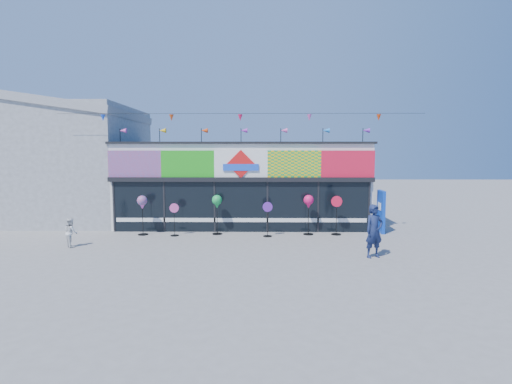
{
  "coord_description": "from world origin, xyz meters",
  "views": [
    {
      "loc": [
        0.91,
        -14.54,
        3.58
      ],
      "look_at": [
        0.7,
        2.0,
        1.97
      ],
      "focal_mm": 28.0,
      "sensor_mm": 36.0,
      "label": 1
    }
  ],
  "objects_px": {
    "spinner_2": "(217,203)",
    "child": "(71,232)",
    "spinner_4": "(309,203)",
    "spinner_1": "(174,219)",
    "adult_man": "(374,231)",
    "spinner_3": "(268,218)",
    "spinner_5": "(336,214)",
    "spinner_0": "(142,203)",
    "blue_sign": "(381,211)"
  },
  "relations": [
    {
      "from": "child",
      "to": "adult_man",
      "type": "bearing_deg",
      "value": -136.62
    },
    {
      "from": "spinner_0",
      "to": "spinner_4",
      "type": "height_order",
      "value": "spinner_4"
    },
    {
      "from": "spinner_1",
      "to": "spinner_2",
      "type": "bearing_deg",
      "value": 11.28
    },
    {
      "from": "spinner_0",
      "to": "spinner_2",
      "type": "xyz_separation_m",
      "value": [
        3.26,
        0.18,
        0.01
      ]
    },
    {
      "from": "spinner_0",
      "to": "spinner_3",
      "type": "xyz_separation_m",
      "value": [
        5.48,
        -0.29,
        -0.6
      ]
    },
    {
      "from": "child",
      "to": "blue_sign",
      "type": "bearing_deg",
      "value": -116.19
    },
    {
      "from": "child",
      "to": "spinner_4",
      "type": "bearing_deg",
      "value": -114.84
    },
    {
      "from": "spinner_0",
      "to": "child",
      "type": "bearing_deg",
      "value": -132.88
    },
    {
      "from": "spinner_1",
      "to": "adult_man",
      "type": "xyz_separation_m",
      "value": [
        7.65,
        -3.52,
        0.17
      ]
    },
    {
      "from": "spinner_5",
      "to": "spinner_0",
      "type": "bearing_deg",
      "value": -179.08
    },
    {
      "from": "spinner_1",
      "to": "spinner_3",
      "type": "bearing_deg",
      "value": -1.42
    },
    {
      "from": "spinner_3",
      "to": "spinner_4",
      "type": "relative_size",
      "value": 0.85
    },
    {
      "from": "spinner_5",
      "to": "spinner_2",
      "type": "bearing_deg",
      "value": 179.56
    },
    {
      "from": "child",
      "to": "spinner_3",
      "type": "bearing_deg",
      "value": -114.66
    },
    {
      "from": "blue_sign",
      "to": "adult_man",
      "type": "relative_size",
      "value": 1.04
    },
    {
      "from": "adult_man",
      "to": "spinner_5",
      "type": "bearing_deg",
      "value": 77.7
    },
    {
      "from": "spinner_3",
      "to": "spinner_5",
      "type": "bearing_deg",
      "value": 7.93
    },
    {
      "from": "spinner_0",
      "to": "spinner_5",
      "type": "xyz_separation_m",
      "value": [
        8.51,
        0.14,
        -0.48
      ]
    },
    {
      "from": "spinner_2",
      "to": "child",
      "type": "height_order",
      "value": "spinner_2"
    },
    {
      "from": "spinner_1",
      "to": "child",
      "type": "distance_m",
      "value": 4.1
    },
    {
      "from": "spinner_2",
      "to": "spinner_5",
      "type": "xyz_separation_m",
      "value": [
        5.26,
        -0.04,
        -0.49
      ]
    },
    {
      "from": "spinner_2",
      "to": "spinner_0",
      "type": "bearing_deg",
      "value": -176.89
    },
    {
      "from": "spinner_0",
      "to": "spinner_2",
      "type": "relative_size",
      "value": 0.99
    },
    {
      "from": "spinner_3",
      "to": "spinner_4",
      "type": "bearing_deg",
      "value": 13.69
    },
    {
      "from": "spinner_0",
      "to": "spinner_4",
      "type": "relative_size",
      "value": 0.99
    },
    {
      "from": "spinner_4",
      "to": "child",
      "type": "distance_m",
      "value": 9.72
    },
    {
      "from": "blue_sign",
      "to": "spinner_4",
      "type": "bearing_deg",
      "value": -169.02
    },
    {
      "from": "spinner_1",
      "to": "blue_sign",
      "type": "bearing_deg",
      "value": 5.47
    },
    {
      "from": "blue_sign",
      "to": "spinner_0",
      "type": "bearing_deg",
      "value": -174.47
    },
    {
      "from": "spinner_1",
      "to": "child",
      "type": "relative_size",
      "value": 1.27
    },
    {
      "from": "spinner_0",
      "to": "spinner_3",
      "type": "bearing_deg",
      "value": -2.99
    },
    {
      "from": "blue_sign",
      "to": "spinner_1",
      "type": "distance_m",
      "value": 9.24
    },
    {
      "from": "spinner_2",
      "to": "spinner_4",
      "type": "bearing_deg",
      "value": -0.33
    },
    {
      "from": "blue_sign",
      "to": "spinner_3",
      "type": "bearing_deg",
      "value": -167.43
    },
    {
      "from": "spinner_1",
      "to": "spinner_5",
      "type": "bearing_deg",
      "value": 2.61
    },
    {
      "from": "spinner_4",
      "to": "adult_man",
      "type": "relative_size",
      "value": 0.96
    },
    {
      "from": "spinner_2",
      "to": "adult_man",
      "type": "height_order",
      "value": "adult_man"
    },
    {
      "from": "spinner_2",
      "to": "adult_man",
      "type": "relative_size",
      "value": 0.95
    },
    {
      "from": "spinner_0",
      "to": "adult_man",
      "type": "distance_m",
      "value": 9.82
    },
    {
      "from": "blue_sign",
      "to": "spinner_0",
      "type": "height_order",
      "value": "blue_sign"
    },
    {
      "from": "spinner_5",
      "to": "child",
      "type": "bearing_deg",
      "value": -167.28
    },
    {
      "from": "spinner_1",
      "to": "spinner_3",
      "type": "relative_size",
      "value": 0.95
    },
    {
      "from": "spinner_3",
      "to": "child",
      "type": "height_order",
      "value": "spinner_3"
    },
    {
      "from": "spinner_4",
      "to": "spinner_5",
      "type": "height_order",
      "value": "spinner_4"
    },
    {
      "from": "child",
      "to": "spinner_5",
      "type": "bearing_deg",
      "value": -116.53
    },
    {
      "from": "spinner_1",
      "to": "spinner_4",
      "type": "xyz_separation_m",
      "value": [
        5.85,
        0.34,
        0.66
      ]
    },
    {
      "from": "spinner_2",
      "to": "child",
      "type": "bearing_deg",
      "value": -155.54
    },
    {
      "from": "spinner_2",
      "to": "spinner_5",
      "type": "relative_size",
      "value": 1.02
    },
    {
      "from": "spinner_0",
      "to": "spinner_4",
      "type": "bearing_deg",
      "value": 1.21
    },
    {
      "from": "spinner_1",
      "to": "spinner_5",
      "type": "height_order",
      "value": "spinner_5"
    }
  ]
}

